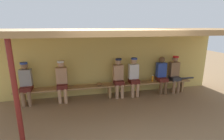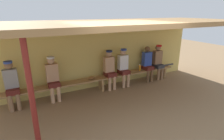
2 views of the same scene
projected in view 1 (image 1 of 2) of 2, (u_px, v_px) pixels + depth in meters
The scene contains 14 objects.
ground_plane at pixel (121, 120), 4.49m from camera, with size 24.00×24.00×0.00m, color #8C6D4C.
back_wall at pixel (107, 63), 6.10m from camera, with size 8.00×0.20×2.20m, color #D8BC60.
dugout_roof at pixel (115, 31), 4.58m from camera, with size 8.00×2.80×0.12m, color #9E7547.
support_post at pixel (16, 97), 3.24m from camera, with size 0.10×0.10×2.20m, color maroon.
bench at pixel (109, 86), 5.85m from camera, with size 6.00×0.36×0.46m.
player_with_sunglasses at pixel (62, 79), 5.45m from camera, with size 0.34×0.42×1.34m.
player_in_red at pixel (175, 72), 6.26m from camera, with size 0.34×0.42×1.34m.
player_near_post at pixel (162, 74), 6.16m from camera, with size 0.34×0.42×1.34m.
player_in_white at pixel (26, 82), 5.24m from camera, with size 0.34×0.42×1.34m.
player_middle at pixel (134, 75), 5.94m from camera, with size 0.34×0.42×1.34m.
player_in_blue at pixel (118, 76), 5.83m from camera, with size 0.34×0.42×1.34m.
water_bottle_clear at pixel (153, 78), 6.15m from camera, with size 0.07×0.07×0.24m.
baseball_glove_tan at pixel (99, 84), 5.73m from camera, with size 0.24×0.17×0.09m, color brown.
baseball_bat at pixel (184, 78), 6.40m from camera, with size 0.07×0.07×0.83m, color #333338.
Camera 1 is at (-1.07, -3.87, 2.41)m, focal length 27.38 mm.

